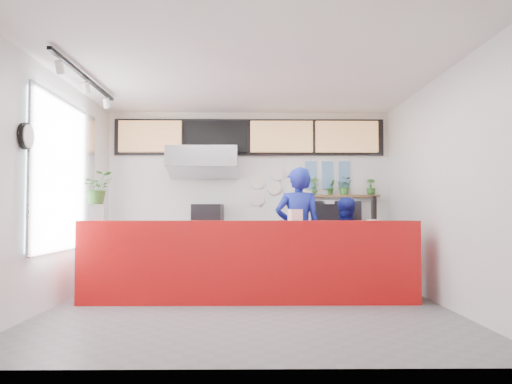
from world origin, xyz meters
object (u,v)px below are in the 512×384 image
(service_counter, at_px, (249,261))
(pepper_mill, at_px, (374,208))
(espresso_machine, at_px, (336,216))
(staff_right, at_px, (344,246))
(panini_oven, at_px, (208,217))
(staff_center, at_px, (298,231))

(service_counter, xyz_separation_m, pepper_mill, (1.71, -0.01, 0.72))
(espresso_machine, xyz_separation_m, staff_right, (-0.09, -1.20, -0.44))
(service_counter, relative_size, pepper_mill, 14.12)
(pepper_mill, bearing_deg, espresso_machine, 96.51)
(service_counter, height_order, staff_right, staff_right)
(panini_oven, distance_m, pepper_mill, 3.02)
(service_counter, xyz_separation_m, panini_oven, (-0.72, 1.80, 0.57))
(pepper_mill, bearing_deg, staff_right, 115.92)
(pepper_mill, bearing_deg, service_counter, 179.81)
(staff_center, height_order, pepper_mill, staff_center)
(espresso_machine, relative_size, pepper_mill, 2.45)
(staff_center, bearing_deg, staff_right, -179.52)
(panini_oven, height_order, staff_right, staff_right)
(panini_oven, height_order, pepper_mill, pepper_mill)
(espresso_machine, bearing_deg, panini_oven, -177.52)
(staff_right, relative_size, pepper_mill, 4.48)
(espresso_machine, bearing_deg, service_counter, -127.32)
(staff_center, relative_size, pepper_mill, 5.90)
(panini_oven, distance_m, espresso_machine, 2.22)
(staff_right, xyz_separation_m, pepper_mill, (0.30, -0.61, 0.56))
(espresso_machine, xyz_separation_m, pepper_mill, (0.21, -1.81, 0.12))
(panini_oven, xyz_separation_m, staff_center, (1.45, -1.19, -0.19))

